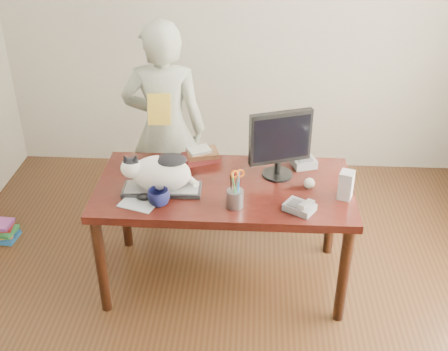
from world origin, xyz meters
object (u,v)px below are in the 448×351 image
desk (225,198)px  monitor (280,141)px  mouse (144,197)px  cat (158,172)px  calculator (302,160)px  baseball (309,183)px  person (165,130)px  book_stack (201,155)px  pen_cup (235,197)px  keyboard (162,189)px  phone (300,207)px  book_pile_b (0,231)px  speaker (346,185)px  coffee_mug (159,197)px

desk → monitor: bearing=8.2°
desk → mouse: (-0.47, -0.28, 0.17)m
cat → calculator: bearing=22.2°
baseball → calculator: size_ratio=0.30×
desk → person: size_ratio=0.99×
book_stack → calculator: 0.68m
calculator → book_stack: bearing=160.8°
desk → pen_cup: pen_cup is taller
keyboard → phone: 0.85m
phone → keyboard: bearing=-159.2°
desk → mouse: bearing=-149.5°
baseball → book_stack: 0.77m
cat → book_stack: 0.48m
baseball → cat: bearing=-174.4°
phone → baseball: 0.26m
book_pile_b → monitor: bearing=-6.2°
keyboard → calculator: bearing=22.4°
desk → phone: size_ratio=7.75×
desk → baseball: size_ratio=23.54×
baseball → book_pile_b: baseball is taller
person → mouse: bearing=87.7°
phone → speaker: bearing=61.5°
book_stack → person: (-0.29, 0.31, 0.02)m
desk → keyboard: keyboard is taller
speaker → mouse: bearing=-155.4°
mouse → book_stack: book_stack is taller
desk → cat: size_ratio=3.42×
monitor → book_pile_b: (-2.06, 0.22, -0.93)m
keyboard → person: (-0.09, 0.72, 0.05)m
person → calculator: bearing=159.1°
keyboard → book_stack: bearing=61.8°
phone → cat: bearing=-158.8°
desk → person: person is taller
coffee_mug → phone: size_ratio=0.63×
keyboard → cat: bearing=-171.6°
cat → speaker: cat is taller
monitor → book_pile_b: size_ratio=1.75×
calculator → book_pile_b: (-2.22, 0.05, -0.71)m
keyboard → baseball: bearing=3.8°
keyboard → phone: (0.83, -0.17, 0.01)m
desk → calculator: (0.50, 0.23, 0.18)m
desk → speaker: 0.79m
keyboard → baseball: (0.90, 0.09, 0.02)m
cat → person: size_ratio=0.29×
phone → mouse: bearing=-151.4°
mouse → calculator: bearing=45.5°
baseball → calculator: baseball is taller
calculator → person: person is taller
book_pile_b → speaker: bearing=-10.4°
desk → mouse: mouse is taller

